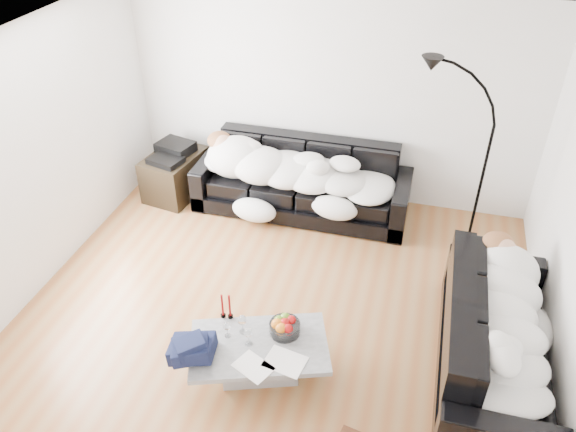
% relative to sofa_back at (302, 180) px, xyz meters
% --- Properties ---
extents(ground, '(5.00, 5.00, 0.00)m').
position_rel_sofa_back_xyz_m(ground, '(0.22, -1.74, -0.43)').
color(ground, '#94562C').
rests_on(ground, ground).
extents(wall_back, '(5.00, 0.02, 2.60)m').
position_rel_sofa_back_xyz_m(wall_back, '(0.22, 0.51, 0.87)').
color(wall_back, silver).
rests_on(wall_back, ground).
extents(wall_left, '(0.02, 4.50, 2.60)m').
position_rel_sofa_back_xyz_m(wall_left, '(-2.28, -1.74, 0.87)').
color(wall_left, silver).
rests_on(wall_left, ground).
extents(ceiling, '(5.00, 5.00, 0.00)m').
position_rel_sofa_back_xyz_m(ceiling, '(0.22, -1.74, 2.17)').
color(ceiling, white).
rests_on(ceiling, ground).
extents(sofa_back, '(2.63, 0.91, 0.86)m').
position_rel_sofa_back_xyz_m(sofa_back, '(0.00, 0.00, 0.00)').
color(sofa_back, black).
rests_on(sofa_back, ground).
extents(sofa_right, '(0.91, 2.12, 0.86)m').
position_rel_sofa_back_xyz_m(sofa_right, '(2.25, -2.06, -0.00)').
color(sofa_right, black).
rests_on(sofa_right, ground).
extents(sleeper_back, '(2.23, 0.77, 0.45)m').
position_rel_sofa_back_xyz_m(sleeper_back, '(0.00, -0.05, 0.21)').
color(sleeper_back, white).
rests_on(sleeper_back, sofa_back).
extents(sleeper_right, '(0.77, 1.82, 0.45)m').
position_rel_sofa_back_xyz_m(sleeper_right, '(2.25, -2.06, 0.21)').
color(sleeper_right, white).
rests_on(sleeper_right, sofa_right).
extents(teal_cushion, '(0.42, 0.38, 0.20)m').
position_rel_sofa_back_xyz_m(teal_cushion, '(2.19, -1.40, 0.29)').
color(teal_cushion, '#0E5568').
rests_on(teal_cushion, sofa_right).
extents(coffee_table, '(1.35, 1.05, 0.34)m').
position_rel_sofa_back_xyz_m(coffee_table, '(0.28, -2.61, -0.26)').
color(coffee_table, '#939699').
rests_on(coffee_table, ground).
extents(fruit_bowl, '(0.34, 0.34, 0.17)m').
position_rel_sofa_back_xyz_m(fruit_bowl, '(0.45, -2.41, -0.00)').
color(fruit_bowl, white).
rests_on(fruit_bowl, coffee_table).
extents(wine_glass_a, '(0.09, 0.09, 0.19)m').
position_rel_sofa_back_xyz_m(wine_glass_a, '(0.10, -2.50, 0.01)').
color(wine_glass_a, white).
rests_on(wine_glass_a, coffee_table).
extents(wine_glass_b, '(0.08, 0.08, 0.16)m').
position_rel_sofa_back_xyz_m(wine_glass_b, '(-0.02, -2.58, -0.01)').
color(wine_glass_b, white).
rests_on(wine_glass_b, coffee_table).
extents(wine_glass_c, '(0.08, 0.08, 0.18)m').
position_rel_sofa_back_xyz_m(wine_glass_c, '(0.19, -2.62, 0.00)').
color(wine_glass_c, white).
rests_on(wine_glass_c, coffee_table).
extents(candle_left, '(0.05, 0.05, 0.26)m').
position_rel_sofa_back_xyz_m(candle_left, '(-0.14, -2.37, 0.05)').
color(candle_left, maroon).
rests_on(candle_left, coffee_table).
extents(candle_right, '(0.06, 0.06, 0.27)m').
position_rel_sofa_back_xyz_m(candle_right, '(-0.07, -2.36, 0.05)').
color(candle_right, maroon).
rests_on(candle_right, coffee_table).
extents(newspaper_a, '(0.37, 0.31, 0.01)m').
position_rel_sofa_back_xyz_m(newspaper_a, '(0.55, -2.73, -0.08)').
color(newspaper_a, silver).
rests_on(newspaper_a, coffee_table).
extents(newspaper_b, '(0.38, 0.33, 0.01)m').
position_rel_sofa_back_xyz_m(newspaper_b, '(0.31, -2.85, -0.08)').
color(newspaper_b, silver).
rests_on(newspaper_b, coffee_table).
extents(navy_jacket, '(0.50, 0.47, 0.20)m').
position_rel_sofa_back_xyz_m(navy_jacket, '(-0.20, -2.86, 0.09)').
color(navy_jacket, black).
rests_on(navy_jacket, coffee_table).
extents(av_cabinet, '(0.69, 0.91, 0.57)m').
position_rel_sofa_back_xyz_m(av_cabinet, '(-1.67, -0.07, -0.15)').
color(av_cabinet, black).
rests_on(av_cabinet, ground).
extents(stereo, '(0.51, 0.44, 0.13)m').
position_rel_sofa_back_xyz_m(stereo, '(-1.67, -0.07, 0.20)').
color(stereo, black).
rests_on(stereo, av_cabinet).
extents(floor_lamp, '(0.77, 0.46, 1.97)m').
position_rel_sofa_back_xyz_m(floor_lamp, '(2.02, -0.39, 0.56)').
color(floor_lamp, black).
rests_on(floor_lamp, ground).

